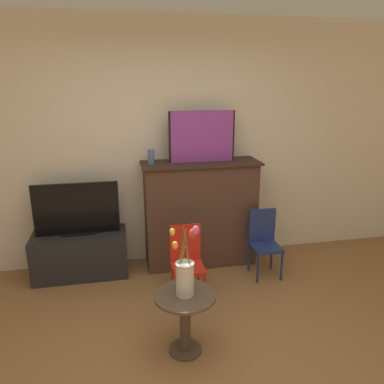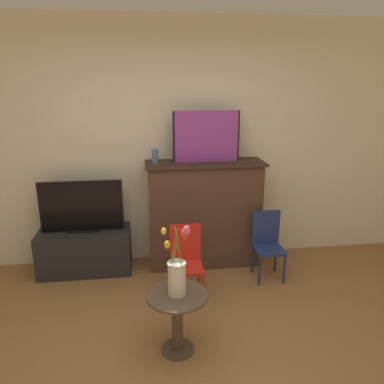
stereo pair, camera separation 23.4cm
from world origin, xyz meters
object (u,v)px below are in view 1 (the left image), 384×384
object	(u,v)px
tv_monitor	(77,210)
chair_red	(187,258)
vase_tulips	(185,273)
painting	(202,137)
chair_blue	(264,239)

from	to	relation	value
tv_monitor	chair_red	bearing A→B (deg)	-31.65
vase_tulips	chair_red	bearing A→B (deg)	78.50
tv_monitor	painting	bearing A→B (deg)	1.56
chair_red	vase_tulips	xyz separation A→B (m)	(-0.16, -0.78, 0.28)
painting	chair_red	world-z (taller)	painting
tv_monitor	chair_blue	distance (m)	2.01
chair_blue	chair_red	bearing A→B (deg)	-163.00
chair_red	chair_blue	xyz separation A→B (m)	(0.90, 0.27, 0.00)
painting	vase_tulips	distance (m)	1.72
tv_monitor	chair_blue	size ratio (longest dim) A/B	1.21
chair_blue	vase_tulips	world-z (taller)	vase_tulips
tv_monitor	vase_tulips	distance (m)	1.68
chair_red	chair_blue	world-z (taller)	same
vase_tulips	painting	bearing A→B (deg)	72.62
tv_monitor	chair_blue	xyz separation A→B (m)	(1.95, -0.37, -0.34)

